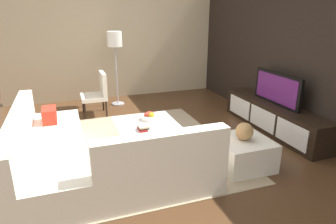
# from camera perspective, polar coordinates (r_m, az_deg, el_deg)

# --- Properties ---
(ground_plane) EXTENTS (14.00, 14.00, 0.00)m
(ground_plane) POSITION_cam_1_polar(r_m,az_deg,el_deg) (4.63, -4.84, -7.30)
(ground_plane) COLOR #4C301C
(feature_wall_back) EXTENTS (6.40, 0.12, 2.80)m
(feature_wall_back) POSITION_cam_1_polar(r_m,az_deg,el_deg) (5.51, 23.48, 10.75)
(feature_wall_back) COLOR black
(feature_wall_back) RESTS_ON ground
(side_wall_left) EXTENTS (0.12, 5.20, 2.80)m
(side_wall_left) POSITION_cam_1_polar(r_m,az_deg,el_deg) (7.36, -10.19, 13.67)
(side_wall_left) COLOR #C6B28E
(side_wall_left) RESTS_ON ground
(area_rug) EXTENTS (3.15, 2.61, 0.01)m
(area_rug) POSITION_cam_1_polar(r_m,az_deg,el_deg) (4.71, -5.15, -6.73)
(area_rug) COLOR tan
(area_rug) RESTS_ON ground
(media_console) EXTENTS (2.35, 0.49, 0.50)m
(media_console) POSITION_cam_1_polar(r_m,az_deg,el_deg) (5.57, 19.64, -0.95)
(media_console) COLOR black
(media_console) RESTS_ON ground
(television) EXTENTS (1.13, 0.06, 0.55)m
(television) POSITION_cam_1_polar(r_m,az_deg,el_deg) (5.43, 20.25, 4.25)
(television) COLOR black
(television) RESTS_ON media_console
(sectional_couch) EXTENTS (2.49, 2.35, 0.84)m
(sectional_couch) POSITION_cam_1_polar(r_m,az_deg,el_deg) (3.92, -15.70, -8.37)
(sectional_couch) COLOR silver
(sectional_couch) RESTS_ON ground
(coffee_table) EXTENTS (1.04, 0.94, 0.38)m
(coffee_table) POSITION_cam_1_polar(r_m,az_deg,el_deg) (4.65, -4.03, -4.39)
(coffee_table) COLOR black
(coffee_table) RESTS_ON ground
(accent_chair_near) EXTENTS (0.55, 0.50, 0.87)m
(accent_chair_near) POSITION_cam_1_polar(r_m,az_deg,el_deg) (6.18, -13.33, 3.91)
(accent_chair_near) COLOR black
(accent_chair_near) RESTS_ON ground
(floor_lamp) EXTENTS (0.32, 0.32, 1.62)m
(floor_lamp) POSITION_cam_1_polar(r_m,az_deg,el_deg) (6.64, -10.23, 12.83)
(floor_lamp) COLOR #A5A5AA
(floor_lamp) RESTS_ON ground
(ottoman) EXTENTS (0.70, 0.70, 0.40)m
(ottoman) POSITION_cam_1_polar(r_m,az_deg,el_deg) (4.21, 14.14, -7.64)
(ottoman) COLOR silver
(ottoman) RESTS_ON ground
(fruit_bowl) EXTENTS (0.28, 0.28, 0.14)m
(fruit_bowl) POSITION_cam_1_polar(r_m,az_deg,el_deg) (4.75, -3.52, -0.86)
(fruit_bowl) COLOR silver
(fruit_bowl) RESTS_ON coffee_table
(decorative_ball) EXTENTS (0.24, 0.24, 0.24)m
(decorative_ball) POSITION_cam_1_polar(r_m,az_deg,el_deg) (4.08, 14.49, -3.63)
(decorative_ball) COLOR #AD8451
(decorative_ball) RESTS_ON ottoman
(book_stack) EXTENTS (0.21, 0.15, 0.07)m
(book_stack) POSITION_cam_1_polar(r_m,az_deg,el_deg) (4.35, -4.82, -3.06)
(book_stack) COLOR maroon
(book_stack) RESTS_ON coffee_table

